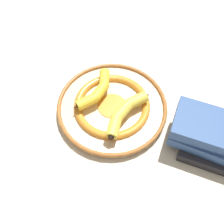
% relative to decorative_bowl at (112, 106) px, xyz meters
% --- Properties ---
extents(ground_plane, '(2.80, 2.80, 0.00)m').
position_rel_decorative_bowl_xyz_m(ground_plane, '(-0.03, 0.03, -0.02)').
color(ground_plane, beige).
extents(decorative_bowl, '(0.35, 0.35, 0.04)m').
position_rel_decorative_bowl_xyz_m(decorative_bowl, '(0.00, 0.00, 0.00)').
color(decorative_bowl, beige).
rests_on(decorative_bowl, ground_plane).
extents(banana_a, '(0.14, 0.17, 0.04)m').
position_rel_decorative_bowl_xyz_m(banana_a, '(-0.05, -0.03, 0.04)').
color(banana_a, yellow).
rests_on(banana_a, decorative_bowl).
extents(banana_b, '(0.14, 0.14, 0.03)m').
position_rel_decorative_bowl_xyz_m(banana_b, '(0.04, 0.04, 0.03)').
color(banana_b, yellow).
rests_on(banana_b, decorative_bowl).
extents(book_stack, '(0.23, 0.24, 0.11)m').
position_rel_decorative_bowl_xyz_m(book_stack, '(-0.18, -0.24, 0.04)').
color(book_stack, black).
rests_on(book_stack, ground_plane).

